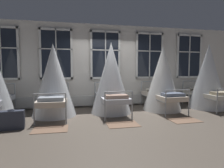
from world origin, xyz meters
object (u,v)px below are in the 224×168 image
at_px(cot_fifth, 208,77).
at_px(suitcase_dark, 11,120).
at_px(cot_third, 111,79).
at_px(cot_second, 54,81).
at_px(cot_fourth, 162,79).

relative_size(cot_fifth, suitcase_dark, 3.99).
height_order(cot_third, cot_fifth, cot_fifth).
bearing_deg(cot_fifth, cot_second, 90.60).
xyz_separation_m(cot_fourth, suitcase_dark, (-4.43, -1.16, -0.84)).
height_order(cot_third, suitcase_dark, cot_third).
bearing_deg(cot_third, cot_fourth, -90.69).
bearing_deg(cot_second, cot_fourth, -88.24).
height_order(cot_second, cot_fifth, cot_fifth).
distance_m(cot_second, cot_fifth, 5.30).
relative_size(cot_third, cot_fifth, 0.98).
bearing_deg(cot_fourth, cot_fifth, -92.76).
bearing_deg(suitcase_dark, cot_fourth, 9.04).
distance_m(cot_second, cot_third, 1.76).
relative_size(cot_second, suitcase_dark, 3.74).
height_order(cot_fourth, suitcase_dark, cot_fourth).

